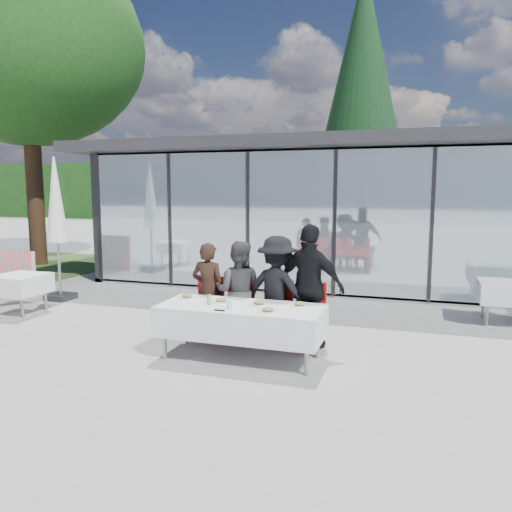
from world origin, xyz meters
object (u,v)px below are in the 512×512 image
Objects in this scene: diner_a at (208,291)px; spare_table_right at (505,292)px; juice_bottle at (209,299)px; deciduous_tree at (27,47)px; plate_c at (259,303)px; dining_table at (241,321)px; plate_b at (221,301)px; plate_a at (187,296)px; market_umbrella at (56,208)px; conifer_tree at (362,90)px; diner_c at (277,291)px; diner_d at (310,287)px; diner_chair_a at (209,304)px; diner_chair_d at (310,312)px; diner_b at (239,292)px; diner_chair_c at (277,310)px; spare_table_left at (20,284)px; diner_chair_b at (239,307)px; plate_extra at (268,311)px; folded_eyeglasses at (220,310)px; plate_d at (299,305)px.

diner_a reaches higher than spare_table_right.
deciduous_tree is (-8.51, 6.30, 5.66)m from juice_bottle.
dining_table is at bearing -155.53° from plate_c.
spare_table_right is (4.07, 3.06, -0.22)m from plate_b.
dining_table is 0.96m from plate_a.
conifer_tree is at bearing 65.53° from market_umbrella.
diner_c is at bearing -16.65° from market_umbrella.
conifer_tree is at bearing -69.76° from diner_d.
diner_a is 5.57× the size of plate_a.
diner_c reaches higher than diner_a.
diner_chair_a is 4.61m from market_umbrella.
conifer_tree is at bearing 93.45° from diner_chair_d.
spare_table_right is (4.56, 2.39, -0.20)m from diner_a.
diner_chair_d is 0.90m from plate_c.
deciduous_tree is (-8.64, 5.49, 5.70)m from diner_b.
diner_b is 0.84m from plate_c.
diner_chair_c is 5.13m from spare_table_left.
diner_a is 1.14m from diner_chair_c.
diner_chair_b is at bearing 42.83° from plate_a.
diner_chair_c reaches higher than plate_c.
plate_extra is at bearing 110.99° from diner_c.
market_umbrella reaches higher than folded_eyeglasses.
diner_a is 11.18× the size of juice_bottle.
juice_bottle is (-1.22, -0.27, 0.04)m from plate_d.
spare_table_right is (3.29, 3.40, -0.22)m from plate_extra.
plate_a is 0.03× the size of deciduous_tree.
conifer_tree is (-0.17, 13.13, 5.21)m from plate_c.
diner_chair_c is 0.10× the size of deciduous_tree.
diner_d is 1.88× the size of diner_chair_d.
plate_extra is 4.73m from spare_table_right.
market_umbrella reaches higher than diner_chair_b.
diner_chair_c is 3.58× the size of plate_b.
diner_chair_d is 3.58× the size of plate_d.
spare_table_right is at bearing 44.66° from plate_d.
diner_chair_d is (1.11, 0.00, 0.00)m from diner_chair_b.
diner_c reaches higher than diner_b.
diner_d is 1.49m from folded_eyeglasses.
folded_eyeglasses is at bearing -113.72° from dining_table.
spare_table_left is (-4.65, 1.47, -0.20)m from folded_eyeglasses.
diner_chair_b is 0.09× the size of conifer_tree.
diner_c is 6.05× the size of plate_extra.
plate_c is 0.09× the size of market_umbrella.
plate_extra is (-0.31, -0.46, 0.00)m from plate_d.
diner_a is 1.77× the size of spare_table_right.
diner_b reaches higher than diner_a.
plate_extra is (1.27, -1.01, 0.02)m from diner_a.
dining_table is 0.83m from plate_d.
diner_c is at bearing -30.66° from deciduous_tree.
dining_table is at bearing 59.85° from diner_d.
plate_c and plate_d have the same top height.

